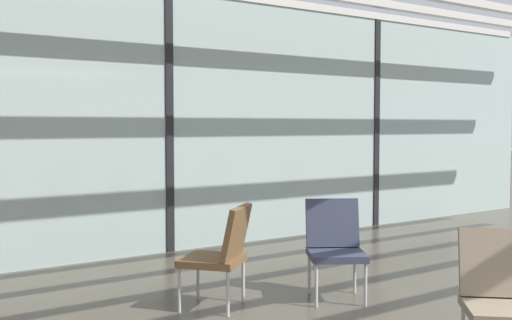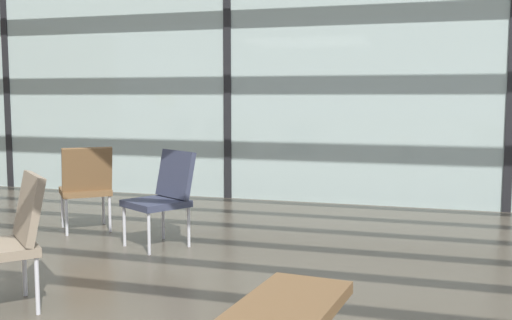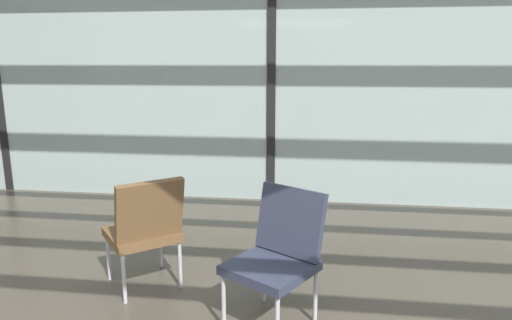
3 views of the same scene
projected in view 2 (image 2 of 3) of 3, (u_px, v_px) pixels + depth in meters
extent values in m
cube|color=#A3B7B2|center=(229.00, 81.00, 8.06)|extent=(14.00, 0.08, 3.13)
cube|color=black|center=(9.00, 83.00, 9.07)|extent=(0.10, 0.12, 3.13)
cube|color=black|center=(229.00, 81.00, 8.06)|extent=(0.10, 0.12, 3.13)
cube|color=black|center=(512.00, 79.00, 7.05)|extent=(0.10, 0.12, 3.13)
ellipsoid|color=silver|center=(383.00, 74.00, 12.98)|extent=(12.26, 3.66, 3.66)
sphere|color=#9D9DA0|center=(146.00, 77.00, 14.61)|extent=(2.02, 2.02, 2.02)
sphere|color=black|center=(208.00, 60.00, 12.32)|extent=(0.28, 0.28, 0.28)
sphere|color=black|center=(250.00, 59.00, 12.06)|extent=(0.28, 0.28, 0.28)
sphere|color=black|center=(294.00, 58.00, 11.80)|extent=(0.28, 0.28, 0.28)
sphere|color=black|center=(340.00, 57.00, 11.54)|extent=(0.28, 0.28, 0.28)
sphere|color=black|center=(388.00, 56.00, 11.28)|extent=(0.28, 0.28, 0.28)
cube|color=#33384C|center=(156.00, 203.00, 5.50)|extent=(0.66, 0.66, 0.06)
cube|color=#33384C|center=(175.00, 174.00, 5.61)|extent=(0.48, 0.37, 0.44)
cylinder|color=#BCBCC1|center=(124.00, 226.00, 5.53)|extent=(0.03, 0.03, 0.37)
cylinder|color=#BCBCC1|center=(149.00, 234.00, 5.22)|extent=(0.03, 0.03, 0.37)
cylinder|color=#BCBCC1|center=(163.00, 220.00, 5.81)|extent=(0.03, 0.03, 0.37)
cylinder|color=#BCBCC1|center=(189.00, 227.00, 5.50)|extent=(0.03, 0.03, 0.37)
cube|color=#7F705B|center=(29.00, 208.00, 3.93)|extent=(0.45, 0.43, 0.44)
cylinder|color=#BCBCC1|center=(25.00, 269.00, 4.15)|extent=(0.03, 0.03, 0.37)
cylinder|color=#BCBCC1|center=(37.00, 286.00, 3.80)|extent=(0.03, 0.03, 0.37)
cube|color=brown|center=(85.00, 191.00, 6.20)|extent=(0.68, 0.68, 0.06)
cube|color=brown|center=(87.00, 169.00, 5.97)|extent=(0.46, 0.41, 0.44)
cylinder|color=#BCBCC1|center=(103.00, 207.00, 6.49)|extent=(0.03, 0.03, 0.37)
cylinder|color=#BCBCC1|center=(63.00, 210.00, 6.33)|extent=(0.03, 0.03, 0.37)
cylinder|color=#BCBCC1|center=(110.00, 214.00, 6.11)|extent=(0.03, 0.03, 0.37)
cylinder|color=#BCBCC1|center=(67.00, 217.00, 5.95)|extent=(0.03, 0.03, 0.37)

